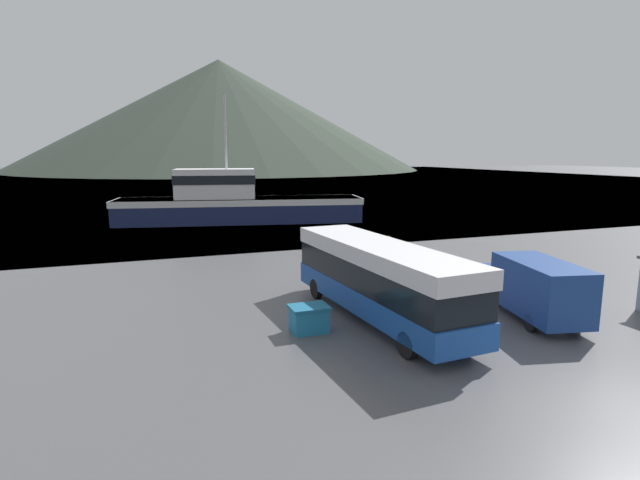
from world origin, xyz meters
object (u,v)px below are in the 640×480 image
at_px(fishing_boat, 235,203).
at_px(storage_bin, 309,318).
at_px(delivery_van, 532,286).
at_px(tour_bus, 379,277).

xyz_separation_m(fishing_boat, storage_bin, (-3.13, -30.90, -1.38)).
bearing_deg(delivery_van, tour_bus, 175.22).
distance_m(delivery_van, storage_bin, 9.22).
distance_m(tour_bus, delivery_van, 6.28).
xyz_separation_m(delivery_van, fishing_boat, (-5.93, 32.43, 0.60)).
bearing_deg(fishing_boat, storage_bin, 5.76).
relative_size(tour_bus, storage_bin, 7.58).
bearing_deg(storage_bin, tour_bus, 7.20).
bearing_deg(fishing_boat, tour_bus, 11.48).
relative_size(delivery_van, storage_bin, 4.59).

